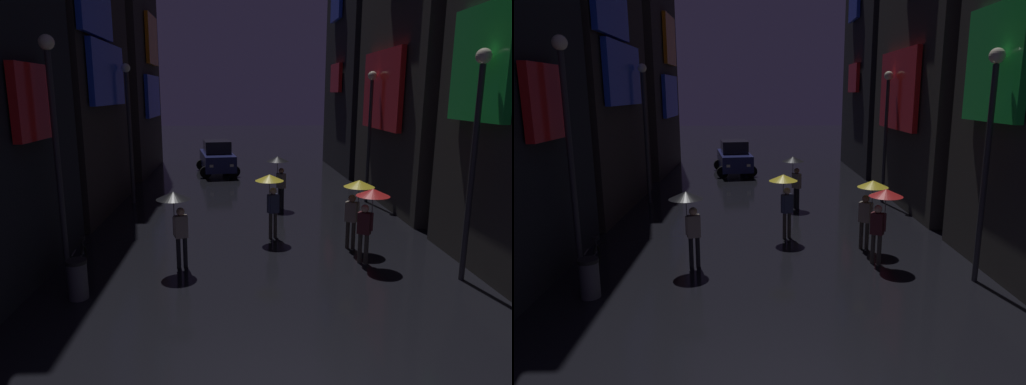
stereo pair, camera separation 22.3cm
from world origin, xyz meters
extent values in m
cube|color=red|center=(-5.35, 5.11, 4.40)|extent=(0.20, 1.85, 1.75)
cube|color=#264CF9|center=(-5.35, 11.87, 5.28)|extent=(0.20, 4.25, 2.24)
cube|color=#2D2826|center=(-7.50, 21.68, 9.39)|extent=(4.00, 7.37, 18.78)
cube|color=#264CF9|center=(-5.35, 21.53, 4.41)|extent=(0.20, 3.92, 2.36)
cube|color=orange|center=(-5.35, 22.08, 7.59)|extent=(0.20, 3.01, 2.76)
cube|color=#26E54C|center=(5.35, 5.40, 5.31)|extent=(0.20, 2.64, 2.79)
cube|color=red|center=(5.35, 12.83, 4.72)|extent=(0.20, 4.40, 3.12)
cube|color=black|center=(7.50, 21.63, 7.28)|extent=(4.00, 7.25, 14.56)
cube|color=red|center=(5.35, 21.29, 5.45)|extent=(0.20, 2.17, 1.62)
cube|color=#264CF9|center=(5.35, 21.88, 9.64)|extent=(0.20, 2.22, 1.87)
cylinder|color=#38332D|center=(2.70, 7.17, 0.42)|extent=(0.12, 0.12, 0.85)
cylinder|color=#38332D|center=(2.85, 7.08, 0.42)|extent=(0.12, 0.12, 0.85)
cube|color=gray|center=(2.78, 7.12, 1.15)|extent=(0.40, 0.37, 0.60)
sphere|color=#9E7051|center=(2.78, 7.12, 1.56)|extent=(0.22, 0.22, 0.22)
cylinder|color=gray|center=(2.96, 7.07, 1.20)|extent=(0.09, 0.09, 0.50)
cylinder|color=slate|center=(2.96, 7.07, 1.53)|extent=(0.02, 0.02, 0.77)
cone|color=yellow|center=(2.96, 7.07, 2.02)|extent=(0.90, 0.90, 0.20)
cylinder|color=black|center=(-2.04, 5.87, 0.42)|extent=(0.12, 0.12, 0.85)
cylinder|color=black|center=(-2.22, 5.82, 0.42)|extent=(0.12, 0.12, 0.85)
cube|color=gray|center=(-2.13, 5.85, 1.15)|extent=(0.39, 0.31, 0.60)
sphere|color=tan|center=(-2.13, 5.85, 1.56)|extent=(0.22, 0.22, 0.22)
cylinder|color=gray|center=(-2.29, 5.75, 1.20)|extent=(0.09, 0.09, 0.50)
cylinder|color=slate|center=(-2.29, 5.75, 1.53)|extent=(0.02, 0.02, 0.77)
cone|color=black|center=(-2.29, 5.75, 2.02)|extent=(0.90, 0.90, 0.20)
cylinder|color=black|center=(1.26, 12.04, 0.42)|extent=(0.12, 0.12, 0.85)
cylinder|color=black|center=(1.15, 12.19, 0.42)|extent=(0.12, 0.12, 0.85)
cube|color=gray|center=(1.20, 12.11, 1.15)|extent=(0.38, 0.40, 0.60)
sphere|color=#9E7051|center=(1.20, 12.11, 1.56)|extent=(0.22, 0.22, 0.22)
cylinder|color=gray|center=(1.06, 12.23, 1.20)|extent=(0.09, 0.09, 0.50)
cylinder|color=slate|center=(1.06, 12.23, 1.53)|extent=(0.02, 0.02, 0.77)
cone|color=black|center=(1.06, 12.23, 2.02)|extent=(0.90, 0.90, 0.20)
cylinder|color=#38332D|center=(0.62, 8.32, 0.42)|extent=(0.12, 0.12, 0.85)
cylinder|color=#38332D|center=(0.46, 8.23, 0.42)|extent=(0.12, 0.12, 0.85)
cube|color=#333859|center=(0.54, 8.27, 1.15)|extent=(0.40, 0.36, 0.60)
sphere|color=beige|center=(0.54, 8.27, 1.56)|extent=(0.22, 0.22, 0.22)
cylinder|color=#333859|center=(0.40, 8.14, 1.20)|extent=(0.09, 0.09, 0.50)
cylinder|color=slate|center=(0.40, 8.14, 1.53)|extent=(0.02, 0.02, 0.77)
cone|color=yellow|center=(0.40, 8.14, 2.02)|extent=(0.90, 0.90, 0.20)
cylinder|color=#38332D|center=(2.74, 5.96, 0.42)|extent=(0.12, 0.12, 0.85)
cylinder|color=#38332D|center=(2.89, 5.86, 0.42)|extent=(0.12, 0.12, 0.85)
cube|color=#4C1E23|center=(2.82, 5.91, 1.15)|extent=(0.40, 0.37, 0.60)
sphere|color=beige|center=(2.82, 5.91, 1.56)|extent=(0.22, 0.22, 0.22)
cylinder|color=#4C1E23|center=(3.00, 5.85, 1.20)|extent=(0.09, 0.09, 0.50)
cylinder|color=slate|center=(3.00, 5.85, 1.53)|extent=(0.02, 0.02, 0.77)
cone|color=red|center=(3.00, 5.85, 2.02)|extent=(0.90, 0.90, 0.20)
torus|color=black|center=(-4.53, 4.58, 0.36)|extent=(0.15, 0.72, 0.72)
torus|color=black|center=(-4.67, 5.67, 0.36)|extent=(0.15, 0.72, 0.72)
cylinder|color=black|center=(-4.60, 5.13, 0.54)|extent=(0.18, 1.00, 0.05)
cylinder|color=black|center=(-4.67, 5.67, 0.71)|extent=(0.04, 0.04, 0.40)
cube|color=black|center=(-4.67, 5.67, 0.93)|extent=(0.15, 0.25, 0.06)
cylinder|color=black|center=(-4.53, 4.58, 0.91)|extent=(0.09, 0.45, 0.03)
cube|color=navy|center=(-1.64, 20.52, 0.77)|extent=(2.28, 4.30, 0.90)
cube|color=black|center=(-1.64, 20.52, 1.57)|extent=(1.70, 2.04, 0.70)
cylinder|color=black|center=(-0.65, 19.32, 0.32)|extent=(0.67, 0.31, 0.64)
cylinder|color=black|center=(-2.24, 19.08, 0.32)|extent=(0.67, 0.31, 0.64)
cylinder|color=black|center=(-1.03, 21.95, 0.32)|extent=(0.67, 0.31, 0.64)
cylinder|color=black|center=(-2.63, 21.72, 0.32)|extent=(0.67, 0.31, 0.64)
cube|color=white|center=(-0.79, 18.55, 0.77)|extent=(0.21, 0.09, 0.14)
cube|color=white|center=(-1.88, 18.39, 0.77)|extent=(0.21, 0.09, 0.14)
cylinder|color=#2D2D33|center=(5.00, 13.07, 2.56)|extent=(0.14, 0.14, 5.12)
sphere|color=#F9EFCC|center=(5.00, 13.07, 5.30)|extent=(0.36, 0.36, 0.36)
cylinder|color=#2D2D33|center=(-5.00, 13.38, 2.71)|extent=(0.14, 0.14, 5.41)
sphere|color=#F9EFCC|center=(-5.00, 13.38, 5.59)|extent=(0.36, 0.36, 0.36)
cylinder|color=#2D2D33|center=(-5.00, 5.38, 2.79)|extent=(0.14, 0.14, 5.57)
sphere|color=#F9EFCC|center=(-5.00, 5.38, 5.75)|extent=(0.36, 0.36, 0.36)
cylinder|color=#2D2D33|center=(5.00, 4.67, 2.63)|extent=(0.14, 0.14, 5.25)
sphere|color=#F9EFCC|center=(5.00, 4.67, 5.43)|extent=(0.36, 0.36, 0.36)
cylinder|color=#3F3F47|center=(-4.30, 4.06, 0.42)|extent=(0.44, 0.44, 0.85)
cylinder|color=black|center=(-4.30, 4.06, 0.89)|extent=(0.46, 0.46, 0.08)
camera|label=1|loc=(-0.74, -5.84, 4.62)|focal=32.00mm
camera|label=2|loc=(-0.52, -5.85, 4.62)|focal=32.00mm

